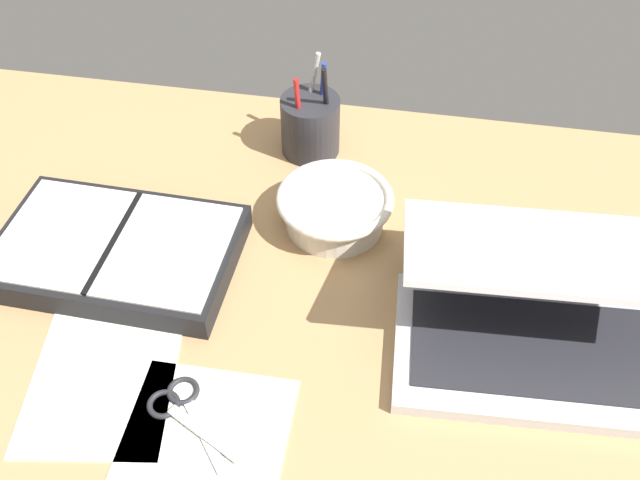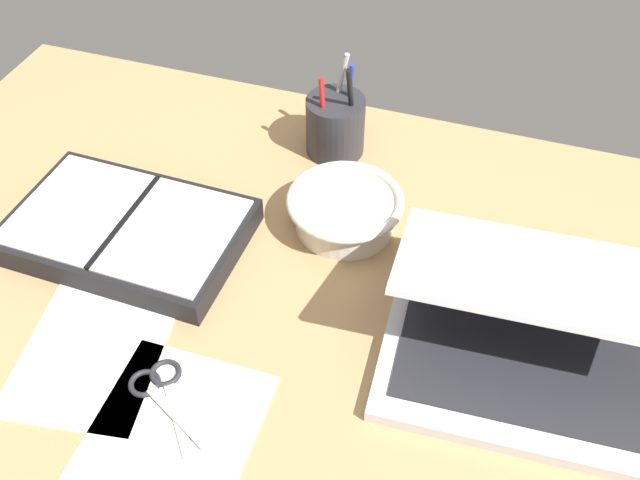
# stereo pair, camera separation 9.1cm
# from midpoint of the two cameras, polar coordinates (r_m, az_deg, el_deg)

# --- Properties ---
(desk_top) EXTENTS (1.40, 1.00, 0.02)m
(desk_top) POSITION_cam_midpoint_polar(r_m,az_deg,el_deg) (0.91, -3.87, -8.35)
(desk_top) COLOR tan
(desk_top) RESTS_ON ground
(laptop) EXTENTS (0.35, 0.29, 0.15)m
(laptop) POSITION_cam_midpoint_polar(r_m,az_deg,el_deg) (0.89, 14.17, -6.13)
(laptop) COLOR silver
(laptop) RESTS_ON desk_top
(bowl) EXTENTS (0.17, 0.17, 0.06)m
(bowl) POSITION_cam_midpoint_polar(r_m,az_deg,el_deg) (1.01, -1.53, 2.49)
(bowl) COLOR silver
(bowl) RESTS_ON desk_top
(pen_cup) EXTENTS (0.09, 0.09, 0.17)m
(pen_cup) POSITION_cam_midpoint_polar(r_m,az_deg,el_deg) (1.13, -3.10, 9.10)
(pen_cup) COLOR #28282D
(pen_cup) RESTS_ON desk_top
(planner) EXTENTS (0.33, 0.22, 0.04)m
(planner) POSITION_cam_midpoint_polar(r_m,az_deg,el_deg) (1.02, -18.44, -0.94)
(planner) COLOR black
(planner) RESTS_ON desk_top
(scissors) EXTENTS (0.13, 0.11, 0.01)m
(scissors) POSITION_cam_midpoint_polar(r_m,az_deg,el_deg) (0.87, -14.11, -13.00)
(scissors) COLOR #B7B7BC
(scissors) RESTS_ON desk_top
(paper_sheet_beside_planner) EXTENTS (0.21, 0.30, 0.00)m
(paper_sheet_beside_planner) POSITION_cam_midpoint_polar(r_m,az_deg,el_deg) (0.93, -19.30, -8.98)
(paper_sheet_beside_planner) COLOR silver
(paper_sheet_beside_planner) RESTS_ON desk_top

